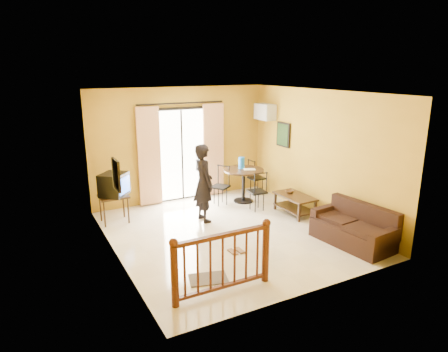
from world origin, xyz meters
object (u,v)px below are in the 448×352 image
television (114,184)px  coffee_table (295,201)px  dining_table (244,176)px  standing_person (203,183)px  sofa (354,229)px

television → coffee_table: 4.01m
television → dining_table: size_ratio=0.73×
dining_table → television: bearing=177.9°
dining_table → standing_person: standing_person is taller
television → standing_person: (1.71, -0.81, 0.00)m
sofa → standing_person: (-2.01, 2.42, 0.56)m
dining_table → sofa: (0.59, -3.11, -0.37)m
sofa → standing_person: bearing=124.0°
dining_table → standing_person: bearing=-153.9°
dining_table → coffee_table: size_ratio=0.99×
television → coffee_table: bearing=-68.5°
coffee_table → dining_table: bearing=114.4°
television → sofa: (3.72, -3.23, -0.56)m
dining_table → coffee_table: 1.47m
sofa → coffee_table: bearing=84.4°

